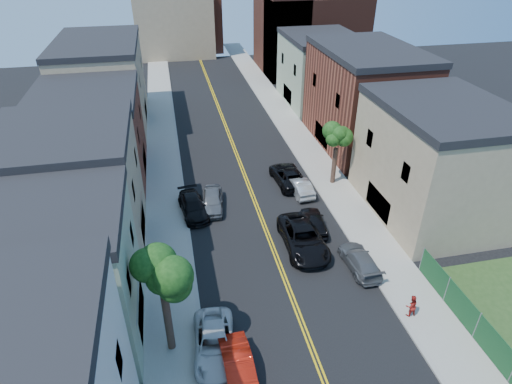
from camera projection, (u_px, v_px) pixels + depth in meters
sidewalk_left at (162, 152)px, 46.42m from camera, size 3.20×100.00×0.15m
sidewalk_right at (301, 140)px, 49.21m from camera, size 3.20×100.00×0.15m
curb_left at (178, 151)px, 46.73m from camera, size 0.30×100.00×0.15m
curb_right at (287, 141)px, 48.90m from camera, size 0.30×100.00×0.15m
bldg_left_palegrn at (49, 285)px, 23.15m from camera, size 9.00×8.00×8.50m
bldg_left_tan_near at (73, 195)px, 30.52m from camera, size 9.00×10.00×9.00m
bldg_left_brick at (92, 139)px, 39.96m from camera, size 9.00×12.00×8.00m
bldg_left_tan_far at (104, 86)px, 51.24m from camera, size 9.00×16.00×9.50m
bldg_right_tan at (435, 164)px, 34.63m from camera, size 9.00×12.00×9.00m
bldg_right_brick at (364, 101)px, 46.05m from camera, size 9.00×14.00×10.00m
bldg_right_palegrn at (320, 72)px, 58.12m from camera, size 9.00×12.00×8.50m
church at (304, 27)px, 69.53m from camera, size 16.20×14.20×22.60m
backdrop_left at (174, 23)px, 79.05m from camera, size 14.00×8.00×12.00m
backdrop_center at (195, 24)px, 83.61m from camera, size 10.00×8.00×10.00m
fence_right at (494, 347)px, 23.52m from camera, size 0.04×15.00×1.90m
tree_left_mid at (159, 261)px, 21.35m from camera, size 5.20×5.20×9.29m
tree_right_far at (338, 127)px, 37.91m from camera, size 4.40×4.40×8.03m
red_sedan at (239, 369)px, 22.73m from camera, size 1.77×4.57×1.48m
white_pickup at (214, 343)px, 24.23m from camera, size 2.73×5.21×1.40m
grey_car_left at (212, 201)px, 36.87m from camera, size 2.41×4.70×1.53m
black_car_left at (193, 206)px, 36.20m from camera, size 2.61×5.15×1.43m
grey_car_right at (360, 260)px, 30.37m from camera, size 1.95×4.60×1.32m
black_car_right at (314, 221)px, 34.29m from camera, size 2.22×4.43×1.45m
silver_car_right at (299, 186)px, 39.12m from camera, size 1.84×4.40×1.41m
dark_car_right_far at (288, 175)px, 40.63m from camera, size 2.98×5.77×1.55m
black_suv_lane at (303, 238)px, 32.22m from camera, size 2.98×6.29×1.73m
pedestrian_right at (411, 306)px, 26.33m from camera, size 0.77×0.60×1.56m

